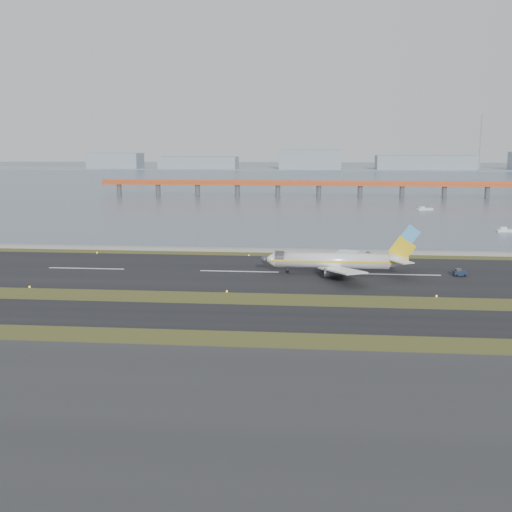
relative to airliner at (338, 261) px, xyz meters
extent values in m
plane|color=#364217|center=(-24.75, -29.11, -3.46)|extent=(1000.00, 1000.00, 0.00)
cube|color=#2A2A2C|center=(-24.75, -84.11, -3.41)|extent=(1000.00, 50.00, 0.10)
cube|color=black|center=(-24.75, -41.11, -3.41)|extent=(1000.00, 18.00, 0.10)
cube|color=black|center=(-24.75, 0.89, -3.41)|extent=(1000.00, 45.00, 0.10)
cube|color=gray|center=(-24.75, 30.89, -2.96)|extent=(1000.00, 2.50, 1.00)
cube|color=#4C606D|center=(-24.75, 430.89, -3.46)|extent=(1400.00, 800.00, 1.30)
cube|color=#BF4C20|center=(-4.75, 220.89, 4.04)|extent=(260.00, 5.00, 1.60)
cube|color=#BF4C20|center=(-4.75, 220.89, 5.54)|extent=(260.00, 0.40, 1.40)
cylinder|color=#4C4C51|center=(-100.75, 220.89, -0.46)|extent=(2.80, 2.80, 7.00)
cylinder|color=#4C4C51|center=(-4.75, 220.89, -0.46)|extent=(2.80, 2.80, 7.00)
cylinder|color=#4C4C51|center=(91.25, 220.89, -0.46)|extent=(2.80, 2.80, 7.00)
cube|color=#8896A1|center=(-24.75, 590.89, -3.46)|extent=(1400.00, 80.00, 1.00)
cube|color=#8896A1|center=(-244.75, 590.89, 5.54)|extent=(60.00, 35.00, 18.00)
cube|color=#8896A1|center=(-144.75, 590.89, 3.54)|extent=(90.00, 35.00, 14.00)
cube|color=#8896A1|center=(-14.75, 590.89, 7.54)|extent=(70.00, 35.00, 22.00)
cube|color=#8896A1|center=(115.25, 590.89, 4.54)|extent=(110.00, 35.00, 16.00)
cylinder|color=#8896A1|center=(175.25, 590.89, 26.54)|extent=(1.80, 1.80, 60.00)
cylinder|color=white|center=(-1.50, 0.00, 0.04)|extent=(28.00, 3.80, 3.80)
cone|color=white|center=(-17.10, 0.00, 0.04)|extent=(3.20, 3.80, 3.80)
cone|color=white|center=(14.70, 0.00, 0.34)|extent=(5.00, 3.80, 3.80)
cube|color=yellow|center=(-1.50, -1.92, 0.04)|extent=(31.00, 0.06, 0.45)
cube|color=yellow|center=(-1.50, 1.92, 0.04)|extent=(31.00, 0.06, 0.45)
cube|color=white|center=(0.70, -8.50, -0.66)|extent=(11.31, 15.89, 1.66)
cube|color=white|center=(0.70, 8.50, -0.66)|extent=(11.31, 15.89, 1.66)
cylinder|color=#38393D|center=(-1.00, -6.00, -1.86)|extent=(4.20, 2.10, 2.10)
cylinder|color=#38393D|center=(-1.00, 6.00, -1.86)|extent=(4.20, 2.10, 2.10)
cube|color=yellow|center=(15.50, 0.00, 3.24)|extent=(6.80, 0.35, 6.85)
cube|color=#55AFF1|center=(17.40, 0.00, 6.94)|extent=(4.85, 0.37, 4.90)
cube|color=white|center=(15.00, -3.80, 0.84)|extent=(5.64, 6.80, 0.22)
cube|color=white|center=(15.00, 3.80, 0.84)|extent=(5.64, 6.80, 0.22)
cylinder|color=black|center=(-12.50, 0.00, -3.01)|extent=(0.80, 0.28, 0.80)
cylinder|color=black|center=(0.00, -2.80, -2.91)|extent=(1.00, 0.38, 1.00)
cylinder|color=black|center=(0.00, 2.80, -2.91)|extent=(1.00, 0.38, 1.00)
cube|color=#142037|center=(29.71, 0.61, -2.62)|extent=(3.16, 2.03, 1.12)
cube|color=#38393D|center=(29.34, 0.57, -1.88)|extent=(1.47, 1.55, 0.65)
cylinder|color=black|center=(28.78, -0.25, -3.13)|extent=(0.68, 0.36, 0.65)
cylinder|color=black|center=(28.60, 1.23, -3.13)|extent=(0.68, 0.36, 0.65)
cylinder|color=black|center=(30.81, 0.00, -3.13)|extent=(0.68, 0.36, 0.65)
cylinder|color=black|center=(30.63, 1.48, -3.13)|extent=(0.68, 0.36, 0.65)
cube|color=white|center=(63.76, 81.30, -3.00)|extent=(8.16, 3.22, 1.02)
cube|color=white|center=(62.06, 81.15, -2.09)|extent=(2.43, 2.02, 1.02)
cube|color=white|center=(45.77, 153.87, -3.01)|extent=(8.12, 5.41, 1.00)
cube|color=white|center=(44.25, 153.19, -2.12)|extent=(2.76, 2.53, 1.00)
camera|label=1|loc=(-5.27, -157.15, 29.39)|focal=45.00mm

